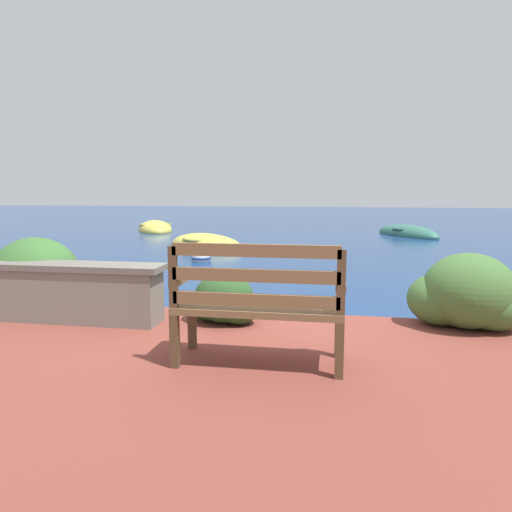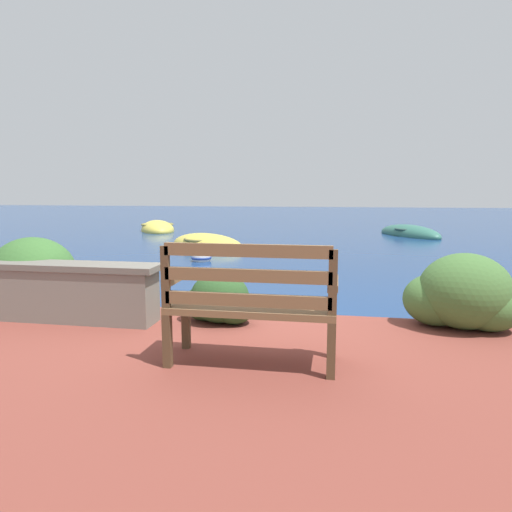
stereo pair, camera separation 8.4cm
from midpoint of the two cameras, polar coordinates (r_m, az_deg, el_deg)
ground_plane at (r=5.05m, az=-2.32°, el=-9.24°), size 80.00×80.00×0.00m
park_bench at (r=3.36m, az=-0.45°, el=-5.72°), size 1.26×0.48×0.93m
stone_wall at (r=5.03m, az=-24.53°, el=-3.99°), size 2.32×0.39×0.58m
hedge_clump_far_left at (r=5.59m, az=-26.25°, el=-2.45°), size 1.16×0.83×0.79m
hedge_clump_left at (r=4.52m, az=-4.65°, el=-5.60°), size 0.73×0.53×0.50m
hedge_clump_centre at (r=4.73m, az=24.36°, el=-4.51°), size 1.05×0.76×0.72m
rowboat_nearest at (r=12.40m, az=-6.48°, el=1.35°), size 2.91×2.66×0.66m
rowboat_mid at (r=16.38m, az=18.25°, el=2.62°), size 2.28×2.97×0.66m
rowboat_far at (r=17.75m, az=-12.59°, el=3.25°), size 2.27×2.82×0.73m
mooring_buoy at (r=9.97m, az=-7.12°, el=-0.23°), size 0.45×0.45×0.41m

